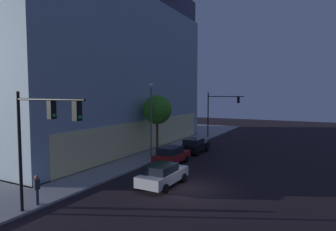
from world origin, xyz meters
TOP-DOWN VIEW (x-y plane):
  - ground_plane at (0.00, 0.00)m, footprint 120.00×120.00m
  - modern_building at (10.07, 24.35)m, footprint 31.24×29.94m
  - traffic_light_near_corner at (-8.46, 4.50)m, footprint 0.64×5.34m
  - traffic_light_far_corner at (23.01, 5.14)m, footprint 0.38×5.47m
  - street_lamp_sidewalk at (6.96, 7.29)m, footprint 0.44×0.44m
  - sidewalk_tree at (8.96, 7.71)m, footprint 3.21×3.21m
  - pedestrian_waiting at (-7.29, 6.49)m, footprint 0.36×0.36m
  - car_silver at (-0.46, 1.83)m, footprint 4.65×2.24m
  - car_red at (5.66, 4.26)m, footprint 4.37×2.27m
  - car_black at (11.54, 4.30)m, footprint 4.48×2.23m

SIDE VIEW (x-z plane):
  - ground_plane at x=0.00m, z-range 0.00..0.00m
  - car_silver at x=-0.46m, z-range 0.03..1.67m
  - car_black at x=11.54m, z-range 0.02..1.68m
  - car_red at x=5.66m, z-range 0.02..1.72m
  - pedestrian_waiting at x=-7.29m, z-range 0.32..2.09m
  - traffic_light_far_corner at x=23.01m, z-range 1.28..8.06m
  - traffic_light_near_corner at x=-8.46m, z-range 1.56..8.20m
  - sidewalk_tree at x=8.96m, z-range 1.74..8.16m
  - street_lamp_sidewalk at x=6.96m, z-range 1.15..8.80m
  - modern_building at x=10.07m, z-range -0.08..21.28m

